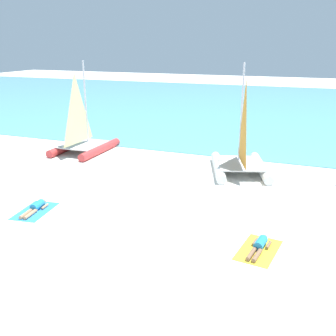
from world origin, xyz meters
TOP-DOWN VIEW (x-y plane):
  - ground_plane at (0.00, 10.00)m, footprint 120.00×120.00m
  - ocean_water at (0.00, 31.77)m, footprint 120.00×40.00m
  - sailboat_white at (2.28, 9.43)m, footprint 3.80×4.74m
  - sailboat_red at (-7.21, 9.94)m, footprint 2.60×4.06m
  - towel_left at (-4.19, 1.78)m, footprint 1.34×2.03m
  - sunbather_left at (-4.20, 1.85)m, footprint 0.61×1.57m
  - towel_right at (4.39, 1.86)m, footprint 1.34×2.03m
  - sunbather_right at (4.40, 1.93)m, footprint 0.61×1.57m

SIDE VIEW (x-z plane):
  - ground_plane at x=0.00m, z-range 0.00..0.00m
  - towel_left at x=-4.19m, z-range 0.00..0.01m
  - towel_right at x=4.39m, z-range 0.00..0.01m
  - ocean_water at x=0.00m, z-range 0.00..0.05m
  - sunbather_left at x=-4.20m, z-range -0.02..0.28m
  - sunbather_right at x=4.40m, z-range -0.02..0.28m
  - sailboat_red at x=-7.21m, z-range -1.86..3.43m
  - sailboat_white at x=2.28m, z-range -1.89..3.49m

